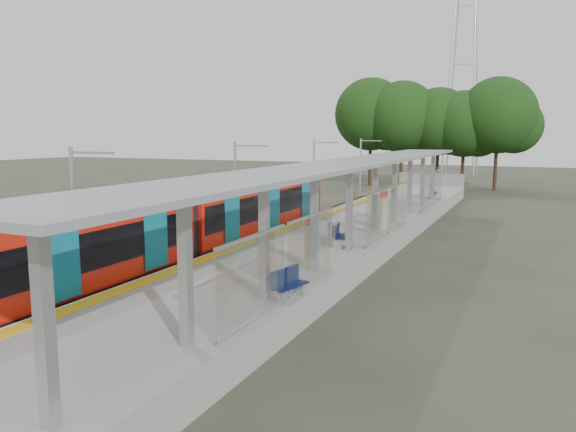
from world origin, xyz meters
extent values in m
plane|color=#474438|center=(0.00, 0.00, 0.00)|extent=(200.00, 200.00, 0.00)
cube|color=#59544C|center=(-4.50, 20.00, 0.12)|extent=(3.00, 70.00, 0.24)
cube|color=gray|center=(0.00, 20.00, 0.50)|extent=(6.00, 50.00, 1.00)
cube|color=yellow|center=(-2.55, 20.00, 1.01)|extent=(0.60, 50.00, 0.02)
cube|color=#9EA0A5|center=(0.00, 44.95, 1.60)|extent=(6.00, 0.10, 1.20)
cube|color=black|center=(-4.50, 3.33, 0.65)|extent=(2.50, 13.50, 0.70)
cube|color=red|center=(-4.50, 3.33, 2.25)|extent=(2.65, 13.50, 2.50)
cube|color=black|center=(-4.50, 3.33, 2.30)|extent=(2.72, 12.96, 1.20)
cube|color=black|center=(-4.50, 3.33, 3.55)|extent=(2.40, 12.82, 0.15)
cube|color=#0B6077|center=(-3.14, 3.33, 2.10)|extent=(0.04, 1.30, 2.00)
cube|color=black|center=(-4.50, 17.43, 0.65)|extent=(2.50, 13.50, 0.70)
cube|color=red|center=(-4.50, 17.43, 2.25)|extent=(2.65, 13.50, 2.50)
cube|color=black|center=(-4.50, 17.43, 2.30)|extent=(2.72, 12.96, 1.20)
cube|color=black|center=(-4.50, 17.43, 3.55)|extent=(2.40, 12.83, 0.15)
cube|color=#0B6077|center=(-3.14, 17.43, 2.10)|extent=(0.04, 1.30, 2.00)
cylinder|color=black|center=(-4.50, 12.70, 0.35)|extent=(2.20, 0.70, 0.70)
cube|color=black|center=(-4.50, 10.38, 2.00)|extent=(2.30, 0.80, 2.40)
cube|color=#9EA0A5|center=(2.00, -2.00, 2.75)|extent=(0.25, 0.25, 3.50)
cube|color=#9EA0A5|center=(2.00, 2.00, 2.75)|extent=(0.25, 0.25, 3.50)
cube|color=#9EA0A5|center=(2.00, 6.00, 2.75)|extent=(0.25, 0.25, 3.50)
cube|color=#9EA0A5|center=(2.00, 10.00, 2.75)|extent=(0.25, 0.25, 3.50)
cube|color=#9EA0A5|center=(2.00, 14.00, 2.75)|extent=(0.25, 0.25, 3.50)
cube|color=#9EA0A5|center=(2.00, 18.00, 2.75)|extent=(0.25, 0.25, 3.50)
cube|color=#9EA0A5|center=(2.00, 22.00, 2.75)|extent=(0.25, 0.25, 3.50)
cube|color=#9EA0A5|center=(2.00, 26.00, 2.75)|extent=(0.25, 0.25, 3.50)
cube|color=#9EA0A5|center=(2.00, 30.00, 2.75)|extent=(0.25, 0.25, 3.50)
cube|color=#9EA0A5|center=(2.00, 34.00, 2.75)|extent=(0.25, 0.25, 3.50)
cube|color=gray|center=(1.60, 16.00, 4.58)|extent=(3.20, 38.00, 0.16)
cylinder|color=#9EA0A5|center=(0.05, 16.00, 4.50)|extent=(0.24, 38.00, 0.24)
cube|color=silver|center=(2.70, 4.00, 2.20)|extent=(0.05, 3.70, 2.20)
cube|color=silver|center=(2.70, 8.00, 2.20)|extent=(0.05, 3.70, 2.20)
cube|color=silver|center=(2.70, 16.00, 2.20)|extent=(0.05, 3.70, 2.20)
cube|color=silver|center=(2.70, 20.00, 2.20)|extent=(0.05, 3.70, 2.20)
cube|color=silver|center=(2.70, 28.00, 2.20)|extent=(0.05, 3.70, 2.20)
cube|color=silver|center=(2.70, 32.00, 2.20)|extent=(0.05, 3.70, 2.20)
cylinder|color=#382316|center=(-8.40, 53.67, 2.67)|extent=(0.36, 0.36, 5.33)
sphere|color=#1B3F12|center=(-8.40, 53.67, 8.00)|extent=(8.11, 8.11, 8.11)
cylinder|color=#382316|center=(-4.69, 52.98, 2.55)|extent=(0.36, 0.36, 5.10)
sphere|color=#1B3F12|center=(-4.69, 52.98, 7.65)|extent=(7.75, 7.75, 7.75)
cylinder|color=#382316|center=(-0.97, 53.97, 2.38)|extent=(0.36, 0.36, 4.77)
sphere|color=#1B3F12|center=(-0.97, 53.97, 7.15)|extent=(7.25, 7.25, 7.25)
cylinder|color=#382316|center=(1.75, 53.59, 2.29)|extent=(0.36, 0.36, 4.58)
sphere|color=#1B3F12|center=(1.75, 53.59, 6.87)|extent=(6.97, 6.97, 6.97)
cylinder|color=#382316|center=(5.03, 53.47, 2.57)|extent=(0.36, 0.36, 5.14)
sphere|color=#1B3F12|center=(5.03, 53.47, 7.71)|extent=(7.81, 7.81, 7.81)
cylinder|color=#9EA0A5|center=(-6.30, 7.00, 2.70)|extent=(0.16, 0.16, 5.40)
cube|color=#9EA0A5|center=(-5.30, 7.00, 5.20)|extent=(2.00, 0.08, 0.08)
cylinder|color=#9EA0A5|center=(-6.30, 19.00, 2.70)|extent=(0.16, 0.16, 5.40)
cube|color=#9EA0A5|center=(-5.30, 19.00, 5.20)|extent=(2.00, 0.08, 0.08)
cylinder|color=#9EA0A5|center=(-6.30, 31.00, 2.70)|extent=(0.16, 0.16, 5.40)
cube|color=#9EA0A5|center=(-5.30, 31.00, 5.20)|extent=(2.00, 0.08, 0.08)
cylinder|color=#9EA0A5|center=(-6.30, 43.00, 2.70)|extent=(0.16, 0.16, 5.40)
cube|color=#9EA0A5|center=(-5.30, 43.00, 5.20)|extent=(2.00, 0.08, 0.08)
cube|color=#0E1B48|center=(2.70, 6.32, 1.42)|extent=(0.68, 1.44, 0.06)
cube|color=#0E1B48|center=(2.52, 6.32, 1.69)|extent=(0.32, 1.37, 0.51)
cube|color=#9EA0A5|center=(2.70, 5.77, 1.20)|extent=(0.37, 0.13, 0.41)
cube|color=#9EA0A5|center=(2.70, 6.88, 1.20)|extent=(0.37, 0.13, 0.41)
cube|color=#0E1B48|center=(1.48, 14.58, 1.42)|extent=(0.73, 1.46, 0.06)
cube|color=#0E1B48|center=(1.29, 14.58, 1.70)|extent=(0.38, 1.38, 0.51)
cube|color=#9EA0A5|center=(1.48, 14.02, 1.21)|extent=(0.38, 0.14, 0.41)
cube|color=#9EA0A5|center=(1.48, 15.14, 1.21)|extent=(0.38, 0.14, 0.41)
cube|color=#0E1B48|center=(1.97, 34.76, 1.46)|extent=(0.82, 1.58, 0.06)
cube|color=#0E1B48|center=(1.76, 34.76, 1.76)|extent=(0.43, 1.49, 0.56)
cube|color=#9EA0A5|center=(1.97, 34.16, 1.22)|extent=(0.41, 0.16, 0.45)
cube|color=#9EA0A5|center=(1.97, 35.37, 1.22)|extent=(0.41, 0.16, 0.45)
cylinder|color=beige|center=(1.59, 10.52, 1.74)|extent=(0.40, 0.40, 1.48)
cube|color=red|center=(1.59, 10.52, 2.63)|extent=(0.34, 0.20, 0.25)
cylinder|color=beige|center=(2.02, 19.62, 1.83)|extent=(0.44, 0.44, 1.65)
cube|color=red|center=(2.02, 19.62, 2.82)|extent=(0.38, 0.20, 0.28)
cylinder|color=#9EA0A5|center=(0.67, 15.66, 1.44)|extent=(0.54, 0.54, 0.87)
camera|label=1|loc=(9.21, -8.38, 5.88)|focal=35.00mm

